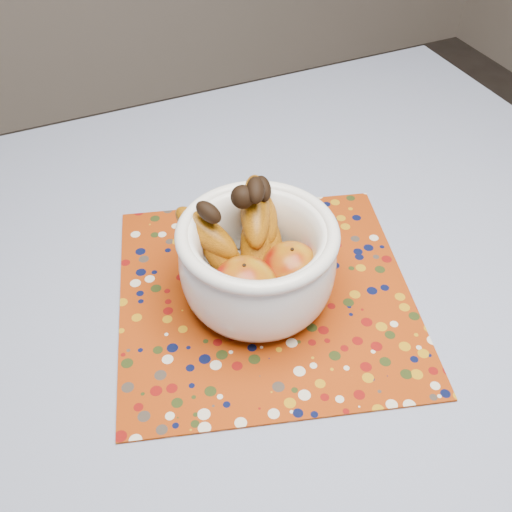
% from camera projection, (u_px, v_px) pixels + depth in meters
% --- Properties ---
extents(table, '(1.20, 1.20, 0.75)m').
position_uv_depth(table, '(311.00, 343.00, 0.94)').
color(table, brown).
rests_on(table, ground).
extents(tablecloth, '(1.32, 1.32, 0.01)m').
position_uv_depth(tablecloth, '(315.00, 309.00, 0.88)').
color(tablecloth, slate).
rests_on(tablecloth, table).
extents(placemat, '(0.53, 0.53, 0.00)m').
position_uv_depth(placemat, '(265.00, 294.00, 0.89)').
color(placemat, '#8C2D07').
rests_on(placemat, tablecloth).
extents(fruit_bowl, '(0.24, 0.24, 0.18)m').
position_uv_depth(fruit_bowl, '(253.00, 252.00, 0.84)').
color(fruit_bowl, white).
rests_on(fruit_bowl, placemat).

